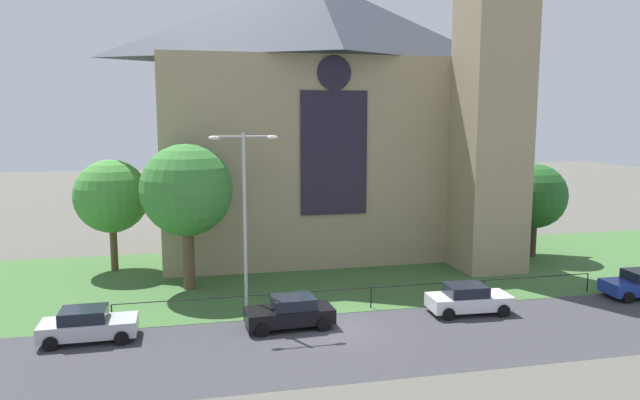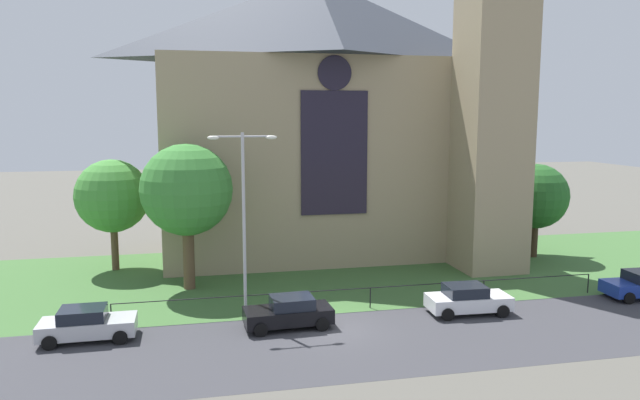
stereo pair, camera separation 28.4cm
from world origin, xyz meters
TOP-DOWN VIEW (x-y plane):
  - ground at (0.00, 10.00)m, footprint 160.00×160.00m
  - road_asphalt at (0.00, -2.00)m, footprint 120.00×8.00m
  - grass_verge at (0.00, 8.00)m, footprint 120.00×20.00m
  - church_building at (3.34, 16.19)m, footprint 23.20×16.20m
  - iron_railing at (2.57, 2.50)m, footprint 26.19×0.07m
  - tree_left_far at (-11.61, 13.70)m, footprint 4.78×4.78m
  - tree_right_far at (17.47, 11.19)m, footprint 4.61×4.61m
  - tree_left_near at (-6.81, 8.22)m, footprint 5.32×5.32m
  - streetlamp_near at (-4.02, 2.40)m, footprint 3.37×0.26m
  - parked_car_silver at (-11.34, 0.85)m, footprint 4.21×2.05m
  - parked_car_black at (-2.10, 0.55)m, footprint 4.28×2.18m
  - parked_car_white at (7.22, 0.62)m, footprint 4.27×2.17m

SIDE VIEW (x-z plane):
  - ground at x=0.00m, z-range 0.00..0.00m
  - grass_verge at x=0.00m, z-range 0.00..0.01m
  - road_asphalt at x=0.00m, z-range 0.00..0.01m
  - parked_car_silver at x=-11.34m, z-range -0.01..1.50m
  - parked_car_black at x=-2.10m, z-range -0.01..1.50m
  - parked_car_white at x=7.22m, z-range -0.01..1.50m
  - iron_railing at x=2.57m, z-range 0.39..1.52m
  - tree_right_far at x=17.47m, z-range 1.03..7.75m
  - tree_left_far at x=-11.61m, z-range 1.25..8.57m
  - streetlamp_near at x=-4.02m, z-range 1.17..10.48m
  - tree_left_near at x=-6.81m, z-range 1.56..10.10m
  - church_building at x=3.34m, z-range -2.73..23.27m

